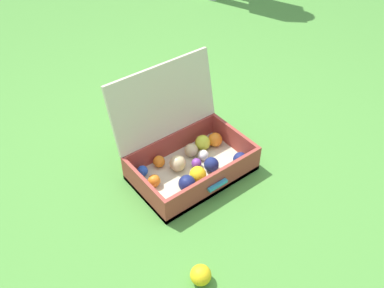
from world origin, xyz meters
TOP-DOWN VIEW (x-y plane):
  - ground_plane at (0.00, 0.00)m, footprint 16.00×16.00m
  - open_suitcase at (0.03, 0.05)m, footprint 0.59×0.48m
  - stray_ball_on_grass at (-0.33, -0.51)m, footprint 0.09×0.09m

SIDE VIEW (x-z plane):
  - ground_plane at x=0.00m, z-range 0.00..0.00m
  - stray_ball_on_grass at x=-0.33m, z-range 0.00..0.09m
  - open_suitcase at x=0.03m, z-range -0.15..0.37m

